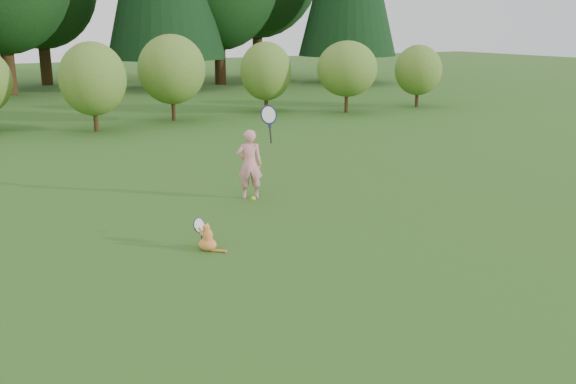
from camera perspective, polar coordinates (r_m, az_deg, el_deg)
ground at (r=9.43m, az=1.27°, el=-5.36°), size 100.00×100.00×0.00m
shrub_row at (r=21.22m, az=-16.70°, el=9.20°), size 28.00×3.00×2.80m
child at (r=12.14m, az=-3.38°, el=2.63°), size 0.79×0.56×1.97m
cat at (r=9.53m, az=-7.21°, el=-3.90°), size 0.39×0.60×0.56m
tennis_ball at (r=9.67m, az=-3.10°, el=-0.58°), size 0.07×0.07×0.07m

